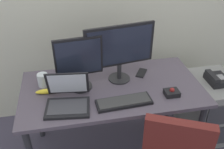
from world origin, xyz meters
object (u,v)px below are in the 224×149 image
coffee_mug (43,80)px  cell_phone (141,73)px  file_cabinet (209,107)px  monitor_main (120,49)px  laptop (68,99)px  trackball_mouse (172,92)px  keyboard (124,102)px  desk_phone (217,79)px  monitor_side (79,61)px  banana (48,91)px

coffee_mug → cell_phone: bearing=1.5°
file_cabinet → monitor_main: size_ratio=1.09×
laptop → trackball_mouse: laptop is taller
trackball_mouse → laptop: bearing=177.3°
monitor_main → trackball_mouse: (0.35, -0.29, -0.26)m
file_cabinet → keyboard: bearing=-163.1°
desk_phone → monitor_side: (-1.21, -0.00, 0.32)m
file_cabinet → laptop: laptop is taller
file_cabinet → banana: (-1.48, -0.05, 0.44)m
laptop → banana: laptop is taller
file_cabinet → monitor_main: 1.14m
monitor_main → trackball_mouse: bearing=-39.9°
trackball_mouse → banana: trackball_mouse is taller
trackball_mouse → coffee_mug: coffee_mug is taller
trackball_mouse → coffee_mug: (-0.96, 0.32, 0.03)m
monitor_main → keyboard: size_ratio=1.35×
file_cabinet → desk_phone: desk_phone is taller
file_cabinet → monitor_side: (-1.22, -0.02, 0.66)m
monitor_side → keyboard: size_ratio=1.03×
keyboard → cell_phone: (0.24, 0.37, -0.01)m
laptop → coffee_mug: 0.33m
laptop → trackball_mouse: bearing=-2.7°
monitor_side → banana: (-0.26, -0.03, -0.22)m
cell_phone → banana: (-0.79, -0.14, 0.02)m
banana → keyboard: bearing=-22.8°
desk_phone → monitor_main: 0.96m
coffee_mug → cell_phone: 0.83m
keyboard → trackball_mouse: trackball_mouse is taller
file_cabinet → trackball_mouse: (-0.55, -0.25, 0.44)m
trackball_mouse → cell_phone: trackball_mouse is taller
laptop → banana: 0.22m
monitor_side → trackball_mouse: bearing=-19.4°
desk_phone → trackball_mouse: 0.60m
file_cabinet → keyboard: keyboard is taller
coffee_mug → monitor_main: bearing=-2.5°
file_cabinet → trackball_mouse: size_ratio=5.56×
desk_phone → banana: banana is taller
monitor_main → cell_phone: size_ratio=3.96×
laptop → coffee_mug: size_ratio=3.21×
desk_phone → cell_phone: cell_phone is taller
keyboard → coffee_mug: coffee_mug is taller
banana → trackball_mouse: bearing=-12.3°
laptop → trackball_mouse: (0.78, -0.04, -0.03)m
monitor_main → laptop: (-0.44, -0.25, -0.23)m
cell_phone → laptop: bearing=-123.0°
keyboard → laptop: 0.41m
desk_phone → keyboard: (-0.92, -0.27, 0.09)m
monitor_side → laptop: bearing=-118.9°
laptop → banana: size_ratio=1.80×
monitor_side → coffee_mug: size_ratio=4.02×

